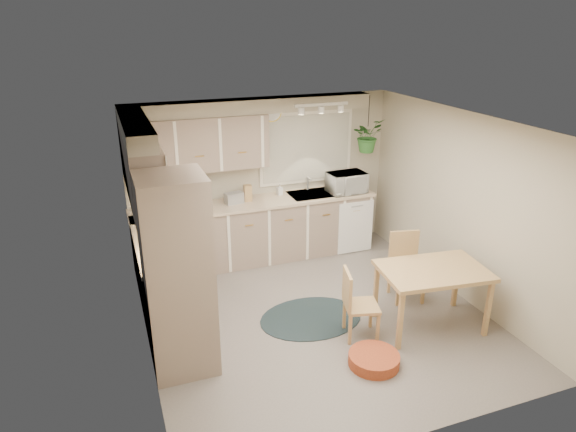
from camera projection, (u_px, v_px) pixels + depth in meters
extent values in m
plane|color=slate|center=(316.00, 316.00, 6.35)|extent=(4.20, 4.20, 0.00)
plane|color=white|center=(320.00, 123.00, 5.48)|extent=(4.20, 4.20, 0.00)
cube|color=#AFA791|center=(263.00, 177.00, 7.75)|extent=(4.00, 0.04, 2.40)
cube|color=#AFA791|center=(422.00, 321.00, 4.08)|extent=(4.00, 0.04, 2.40)
cube|color=#AFA791|center=(139.00, 252.00, 5.27)|extent=(0.04, 4.20, 2.40)
cube|color=#AFA791|center=(461.00, 206.00, 6.56)|extent=(0.04, 4.20, 2.40)
cube|color=gray|center=(164.00, 275.00, 6.41)|extent=(0.60, 1.85, 0.90)
cube|color=gray|center=(257.00, 232.00, 7.70)|extent=(3.60, 0.60, 0.90)
cube|color=#CBB194|center=(161.00, 241.00, 6.24)|extent=(0.64, 1.89, 0.04)
cube|color=#CBB194|center=(256.00, 202.00, 7.52)|extent=(3.64, 0.64, 0.04)
cube|color=gray|center=(178.00, 276.00, 5.10)|extent=(0.65, 0.65, 2.10)
cube|color=white|center=(209.00, 271.00, 5.21)|extent=(0.02, 0.56, 0.58)
cube|color=gray|center=(141.00, 167.00, 5.98)|extent=(0.35, 2.00, 0.75)
cube|color=gray|center=(196.00, 144.00, 7.05)|extent=(2.00, 0.35, 0.75)
cube|color=#AFA791|center=(134.00, 127.00, 5.80)|extent=(0.30, 2.00, 0.20)
cube|color=#AFA791|center=(251.00, 106.00, 7.16)|extent=(3.60, 0.30, 0.20)
cube|color=white|center=(168.00, 258.00, 5.73)|extent=(0.52, 0.58, 0.02)
cube|color=white|center=(163.00, 220.00, 5.56)|extent=(0.40, 0.60, 0.14)
cube|color=beige|center=(306.00, 148.00, 7.81)|extent=(1.40, 0.02, 1.00)
cube|color=silver|center=(306.00, 148.00, 7.82)|extent=(1.50, 0.02, 1.10)
cube|color=#A9ACB0|center=(313.00, 197.00, 7.83)|extent=(0.70, 0.48, 0.10)
cube|color=white|center=(356.00, 227.00, 7.92)|extent=(0.58, 0.02, 0.83)
cube|color=white|center=(321.00, 104.00, 7.09)|extent=(0.80, 0.04, 0.04)
cylinder|color=gold|center=(272.00, 112.00, 7.42)|extent=(0.30, 0.03, 0.30)
cube|color=tan|center=(430.00, 298.00, 6.03)|extent=(1.29, 0.94, 0.76)
cube|color=tan|center=(362.00, 304.00, 5.82)|extent=(0.47, 0.47, 0.83)
cube|color=tan|center=(407.00, 268.00, 6.61)|extent=(0.49, 0.49, 0.88)
ellipsoid|color=black|center=(311.00, 318.00, 6.31)|extent=(1.29, 0.98, 0.01)
cylinder|color=#AE4B22|center=(374.00, 360.00, 5.45)|extent=(0.64, 0.64, 0.13)
imported|color=white|center=(347.00, 180.00, 7.82)|extent=(0.58, 0.35, 0.38)
imported|color=white|center=(280.00, 192.00, 7.77)|extent=(0.11, 0.18, 0.08)
imported|color=#2A6126|center=(367.00, 139.00, 7.70)|extent=(0.59, 0.62, 0.39)
cube|color=black|center=(199.00, 197.00, 7.19)|extent=(0.21, 0.25, 0.32)
cube|color=#A9ACB0|center=(234.00, 198.00, 7.41)|extent=(0.28, 0.19, 0.16)
cube|color=tan|center=(248.00, 193.00, 7.49)|extent=(0.12, 0.12, 0.24)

